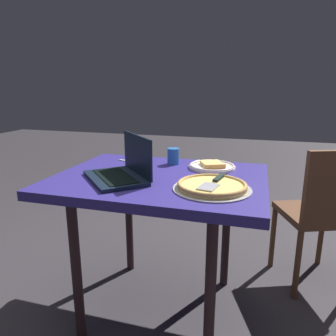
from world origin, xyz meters
The scene contains 8 objects.
ground_plane centered at (0.00, 0.00, 0.00)m, with size 12.00×12.00×0.00m, color #353136.
dining_table centered at (0.00, 0.00, 0.69)m, with size 1.04×0.80×0.77m.
laptop centered at (0.16, 0.11, 0.82)m, with size 0.41×0.41×0.21m.
pizza_plate centered at (-0.23, -0.22, 0.79)m, with size 0.25×0.25×0.04m.
pizza_tray centered at (-0.28, 0.14, 0.79)m, with size 0.34×0.34×0.04m.
table_knife centered at (0.23, -0.22, 0.78)m, with size 0.19×0.09×0.01m.
drink_cup centered at (0.00, -0.26, 0.82)m, with size 0.07×0.07×0.09m.
chair_near centered at (-0.85, -0.45, 0.51)m, with size 0.50×0.50×0.89m.
Camera 1 is at (-0.46, 1.46, 1.21)m, focal length 33.76 mm.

